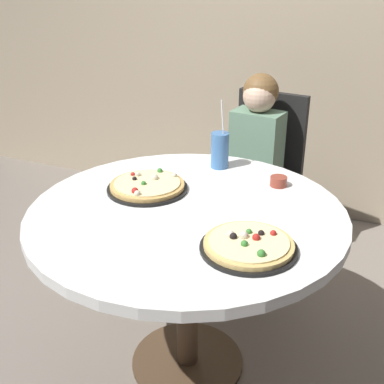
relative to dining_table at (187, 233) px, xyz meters
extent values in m
plane|color=slate|center=(0.00, 0.00, -0.65)|extent=(8.00, 8.00, 0.00)
cylinder|color=white|center=(0.00, 0.00, 0.08)|extent=(1.19, 1.19, 0.04)
cylinder|color=#4C3826|center=(0.00, 0.00, -0.28)|extent=(0.09, 0.09, 0.69)
cylinder|color=#4C3826|center=(0.00, 0.00, -0.64)|extent=(0.48, 0.48, 0.02)
cube|color=black|center=(0.00, 0.94, -0.22)|extent=(0.45, 0.45, 0.04)
cube|color=black|center=(0.02, 1.12, 0.04)|extent=(0.40, 0.09, 0.52)
cylinder|color=black|center=(-0.19, 0.80, -0.44)|extent=(0.04, 0.04, 0.41)
cylinder|color=black|center=(0.14, 0.75, -0.44)|extent=(0.04, 0.04, 0.41)
cylinder|color=black|center=(-0.14, 1.13, -0.44)|extent=(0.04, 0.04, 0.41)
cylinder|color=black|center=(0.19, 1.08, -0.44)|extent=(0.04, 0.04, 0.41)
cube|color=#3F4766|center=(-0.02, 0.78, -0.42)|extent=(0.28, 0.35, 0.45)
cube|color=slate|center=(0.00, 0.92, 0.02)|extent=(0.28, 0.19, 0.44)
sphere|color=beige|center=(0.00, 0.92, 0.32)|extent=(0.17, 0.17, 0.17)
sphere|color=brown|center=(0.00, 0.94, 0.34)|extent=(0.18, 0.18, 0.18)
cylinder|color=black|center=(0.30, -0.18, 0.11)|extent=(0.31, 0.31, 0.01)
cylinder|color=#D8B266|center=(0.30, -0.18, 0.12)|extent=(0.29, 0.29, 0.02)
cylinder|color=beige|center=(0.30, -0.18, 0.13)|extent=(0.26, 0.26, 0.01)
sphere|color=black|center=(0.25, -0.19, 0.14)|extent=(0.02, 0.02, 0.02)
sphere|color=beige|center=(0.23, -0.18, 0.14)|extent=(0.03, 0.03, 0.03)
sphere|color=#B2231E|center=(0.32, -0.16, 0.14)|extent=(0.03, 0.03, 0.03)
sphere|color=#387F33|center=(0.36, -0.25, 0.14)|extent=(0.03, 0.03, 0.03)
sphere|color=#387F33|center=(0.29, -0.22, 0.14)|extent=(0.02, 0.02, 0.02)
sphere|color=beige|center=(0.28, -0.17, 0.14)|extent=(0.03, 0.03, 0.03)
sphere|color=#387F33|center=(0.28, -0.14, 0.14)|extent=(0.02, 0.02, 0.02)
sphere|color=black|center=(0.32, -0.13, 0.14)|extent=(0.02, 0.02, 0.02)
sphere|color=#B2231E|center=(0.36, -0.11, 0.14)|extent=(0.02, 0.02, 0.02)
cylinder|color=black|center=(-0.22, 0.10, 0.11)|extent=(0.33, 0.33, 0.01)
cylinder|color=tan|center=(-0.22, 0.10, 0.12)|extent=(0.30, 0.30, 0.02)
cylinder|color=beige|center=(-0.22, 0.10, 0.13)|extent=(0.27, 0.27, 0.01)
sphere|color=beige|center=(-0.19, -0.02, 0.14)|extent=(0.03, 0.03, 0.03)
sphere|color=#B2231E|center=(-0.21, -0.01, 0.14)|extent=(0.03, 0.03, 0.03)
sphere|color=beige|center=(-0.14, 0.20, 0.14)|extent=(0.02, 0.02, 0.02)
sphere|color=beige|center=(-0.20, 0.14, 0.14)|extent=(0.03, 0.03, 0.03)
sphere|color=#B2231E|center=(-0.31, 0.14, 0.14)|extent=(0.02, 0.02, 0.02)
sphere|color=black|center=(-0.28, 0.10, 0.14)|extent=(0.02, 0.02, 0.02)
sphere|color=#387F33|center=(-0.22, 0.07, 0.14)|extent=(0.02, 0.02, 0.02)
sphere|color=beige|center=(-0.28, 0.14, 0.14)|extent=(0.02, 0.02, 0.02)
sphere|color=#387F33|center=(-0.22, 0.22, 0.14)|extent=(0.02, 0.02, 0.02)
cylinder|color=#3F72B2|center=(-0.04, 0.44, 0.18)|extent=(0.08, 0.08, 0.16)
cylinder|color=white|center=(-0.02, 0.44, 0.30)|extent=(0.03, 0.01, 0.22)
cylinder|color=brown|center=(0.26, 0.35, 0.12)|extent=(0.07, 0.07, 0.04)
camera|label=1|loc=(0.66, -1.49, 0.93)|focal=45.93mm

